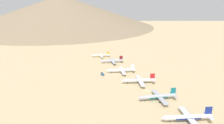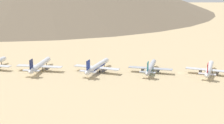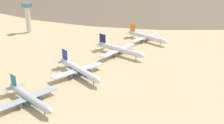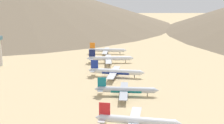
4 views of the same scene
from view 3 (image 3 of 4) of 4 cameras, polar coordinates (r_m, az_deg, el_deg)
The scene contains 5 objects.
parked_jet_4 at distance 175.11m, azimuth -15.48°, elevation -6.58°, with size 45.28×36.90×13.05m.
parked_jet_5 at distance 203.79m, azimuth -6.28°, elevation -1.51°, with size 48.91×40.10×14.21m.
parked_jet_6 at distance 240.12m, azimuth 1.40°, elevation 2.38°, with size 48.80×39.53×14.11m.
parked_jet_7 at distance 274.95m, azimuth 6.57°, elevation 4.79°, with size 46.40×37.81×13.38m.
control_tower at distance 308.57m, azimuth -15.71°, elevation 8.34°, with size 7.20×7.20×29.44m.
Camera 3 is at (127.45, -61.00, 86.52)m, focal length 48.13 mm.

